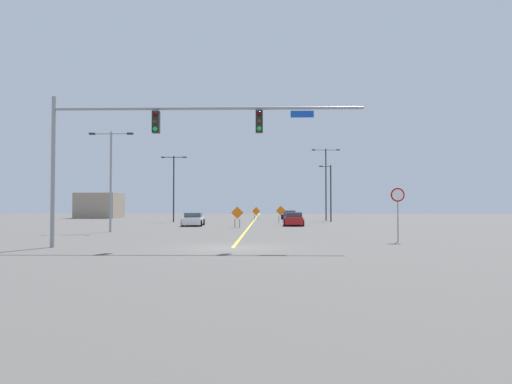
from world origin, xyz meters
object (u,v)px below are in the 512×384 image
object	(u,v)px
street_lamp_mid_right	(111,172)
construction_sign_right_shoulder	(237,214)
car_white_near	(193,220)
street_lamp_far_left	(326,179)
construction_sign_median_far	(281,212)
street_lamp_near_left	(330,190)
car_red_mid	(293,219)
street_lamp_far_right	(174,183)
car_blue_approaching	(289,215)
construction_sign_left_lane	(256,212)
traffic_signal_assembly	(158,134)
stop_sign	(398,204)

from	to	relation	value
street_lamp_mid_right	construction_sign_right_shoulder	world-z (taller)	street_lamp_mid_right
car_white_near	construction_sign_right_shoulder	bearing A→B (deg)	-39.58
street_lamp_far_left	car_white_near	distance (m)	23.08
construction_sign_median_far	car_white_near	size ratio (longest dim) A/B	0.43
street_lamp_near_left	car_red_mid	world-z (taller)	street_lamp_near_left
street_lamp_far_left	street_lamp_far_right	world-z (taller)	street_lamp_far_left
car_blue_approaching	construction_sign_median_far	bearing A→B (deg)	-97.41
car_red_mid	car_white_near	size ratio (longest dim) A/B	0.98
street_lamp_mid_right	street_lamp_far_right	world-z (taller)	street_lamp_far_right
construction_sign_left_lane	traffic_signal_assembly	bearing A→B (deg)	-94.95
street_lamp_near_left	street_lamp_far_right	xyz separation A→B (m)	(-19.25, -1.53, 0.85)
traffic_signal_assembly	stop_sign	size ratio (longest dim) A/B	5.05
construction_sign_median_far	street_lamp_far_right	bearing A→B (deg)	-179.89
stop_sign	car_blue_approaching	size ratio (longest dim) A/B	0.69
traffic_signal_assembly	street_lamp_far_left	distance (m)	42.41
street_lamp_mid_right	street_lamp_near_left	size ratio (longest dim) A/B	1.07
street_lamp_far_left	street_lamp_far_right	size ratio (longest dim) A/B	1.20
construction_sign_median_far	car_blue_approaching	world-z (taller)	construction_sign_median_far
street_lamp_far_right	car_white_near	world-z (taller)	street_lamp_far_right
stop_sign	car_white_near	xyz separation A→B (m)	(-14.37, 20.14, -1.46)
car_white_near	car_blue_approaching	bearing A→B (deg)	65.08
car_red_mid	car_white_near	world-z (taller)	car_red_mid
traffic_signal_assembly	street_lamp_far_right	bearing A→B (deg)	100.10
street_lamp_far_right	street_lamp_far_left	bearing A→B (deg)	17.35
construction_sign_right_shoulder	car_white_near	distance (m)	5.98
stop_sign	street_lamp_far_left	size ratio (longest dim) A/B	0.31
construction_sign_median_far	car_blue_approaching	bearing A→B (deg)	82.59
construction_sign_right_shoulder	construction_sign_median_far	world-z (taller)	construction_sign_median_far
street_lamp_mid_right	street_lamp_far_right	size ratio (longest dim) A/B	0.94
street_lamp_far_right	construction_sign_right_shoulder	bearing A→B (deg)	-58.81
street_lamp_mid_right	street_lamp_far_left	distance (m)	33.94
car_blue_approaching	street_lamp_far_right	bearing A→B (deg)	-140.15
street_lamp_near_left	street_lamp_far_right	bearing A→B (deg)	-175.45
street_lamp_far_left	construction_sign_left_lane	size ratio (longest dim) A/B	5.29
street_lamp_far_left	car_white_near	xyz separation A→B (m)	(-15.26, -16.58, -5.01)
stop_sign	construction_sign_right_shoulder	bearing A→B (deg)	120.90
car_blue_approaching	construction_sign_right_shoulder	bearing A→B (deg)	-102.73
street_lamp_mid_right	car_blue_approaching	distance (m)	37.19
traffic_signal_assembly	car_white_near	xyz separation A→B (m)	(-2.01, 23.71, -4.80)
street_lamp_mid_right	street_lamp_far_left	world-z (taller)	street_lamp_far_left
construction_sign_median_far	car_red_mid	world-z (taller)	construction_sign_median_far
street_lamp_mid_right	construction_sign_left_lane	xyz separation A→B (m)	(10.34, 30.92, -3.38)
stop_sign	construction_sign_left_lane	distance (m)	41.01
street_lamp_far_right	car_white_near	bearing A→B (deg)	-68.79
car_red_mid	street_lamp_far_right	bearing A→B (deg)	144.41
street_lamp_far_left	construction_sign_left_lane	world-z (taller)	street_lamp_far_left
car_red_mid	car_white_near	distance (m)	9.94
street_lamp_near_left	street_lamp_far_right	distance (m)	19.33
street_lamp_far_right	car_red_mid	bearing A→B (deg)	-35.59
street_lamp_near_left	car_white_near	size ratio (longest dim) A/B	1.52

